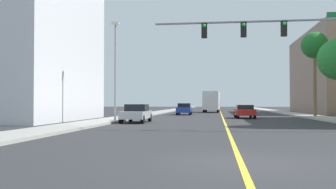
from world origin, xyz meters
name	(u,v)px	position (x,y,z in m)	size (l,w,h in m)	color
ground	(221,114)	(0.00, 42.00, 0.00)	(192.00, 192.00, 0.00)	#2D2D30
sidewalk_left	(154,113)	(-9.33, 42.00, 0.07)	(2.70, 168.00, 0.15)	#9E9B93
sidewalk_right	(291,113)	(9.33, 42.00, 0.07)	(2.70, 168.00, 0.15)	#B2ADA3
lane_marking_center	(221,114)	(0.00, 42.00, 0.00)	(0.16, 144.00, 0.01)	yellow
traffic_signal_mast	(301,40)	(3.99, 11.43, 4.95)	(12.56, 0.36, 6.27)	gray
street_lamp	(115,65)	(-8.48, 18.72, 4.42)	(0.56, 0.28, 7.71)	gray
palm_far	(315,46)	(9.24, 29.52, 7.20)	(2.67, 2.67, 8.52)	brown
car_blue	(184,109)	(-4.62, 36.88, 0.74)	(1.81, 4.25, 1.44)	#1E389E
car_red	(245,111)	(2.10, 27.44, 0.70)	(1.85, 4.42, 1.30)	red
car_silver	(136,113)	(-6.67, 18.25, 0.71)	(1.85, 4.34, 1.39)	#BCBCC1
delivery_truck	(211,101)	(-1.41, 49.28, 1.72)	(2.67, 7.16, 3.26)	red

